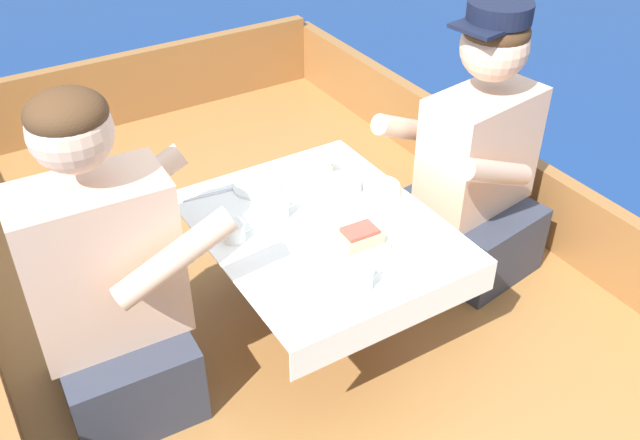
# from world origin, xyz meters

# --- Properties ---
(ground_plane) EXTENTS (60.00, 60.00, 0.00)m
(ground_plane) POSITION_xyz_m (0.00, 0.00, 0.00)
(ground_plane) COLOR navy
(boat_deck) EXTENTS (2.04, 3.69, 0.31)m
(boat_deck) POSITION_xyz_m (0.00, 0.00, 0.15)
(boat_deck) COLOR #9E6B38
(boat_deck) RESTS_ON ground_plane
(gunwale_port) EXTENTS (0.06, 3.69, 0.30)m
(gunwale_port) POSITION_xyz_m (-0.99, 0.00, 0.46)
(gunwale_port) COLOR #936033
(gunwale_port) RESTS_ON boat_deck
(gunwale_starboard) EXTENTS (0.06, 3.69, 0.30)m
(gunwale_starboard) POSITION_xyz_m (0.99, 0.00, 0.46)
(gunwale_starboard) COLOR #936033
(gunwale_starboard) RESTS_ON boat_deck
(bow_coaming) EXTENTS (1.92, 0.06, 0.34)m
(bow_coaming) POSITION_xyz_m (0.00, 1.81, 0.48)
(bow_coaming) COLOR #936033
(bow_coaming) RESTS_ON boat_deck
(cockpit_table) EXTENTS (0.68, 0.83, 0.41)m
(cockpit_table) POSITION_xyz_m (0.00, 0.05, 0.68)
(cockpit_table) COLOR #B2B2B7
(cockpit_table) RESTS_ON boat_deck
(person_port) EXTENTS (0.54, 0.46, 0.99)m
(person_port) POSITION_xyz_m (-0.64, 0.11, 0.71)
(person_port) COLOR #333847
(person_port) RESTS_ON boat_deck
(person_starboard) EXTENTS (0.56, 0.51, 0.98)m
(person_starboard) POSITION_xyz_m (0.64, 0.07, 0.71)
(person_starboard) COLOR #333847
(person_starboard) RESTS_ON boat_deck
(plate_sandwich) EXTENTS (0.19, 0.19, 0.01)m
(plate_sandwich) POSITION_xyz_m (0.05, -0.09, 0.73)
(plate_sandwich) COLOR silver
(plate_sandwich) RESTS_ON cockpit_table
(plate_bread) EXTENTS (0.16, 0.16, 0.01)m
(plate_bread) POSITION_xyz_m (-0.06, 0.34, 0.73)
(plate_bread) COLOR silver
(plate_bread) RESTS_ON cockpit_table
(sandwich) EXTENTS (0.12, 0.09, 0.05)m
(sandwich) POSITION_xyz_m (0.05, -0.09, 0.75)
(sandwich) COLOR #E0BC7F
(sandwich) RESTS_ON plate_sandwich
(bowl_port_near) EXTENTS (0.12, 0.12, 0.04)m
(bowl_port_near) POSITION_xyz_m (0.26, 0.09, 0.74)
(bowl_port_near) COLOR silver
(bowl_port_near) RESTS_ON cockpit_table
(bowl_starboard_near) EXTENTS (0.11, 0.11, 0.04)m
(bowl_starboard_near) POSITION_xyz_m (0.17, 0.18, 0.74)
(bowl_starboard_near) COLOR silver
(bowl_starboard_near) RESTS_ON cockpit_table
(coffee_cup_port) EXTENTS (0.10, 0.07, 0.06)m
(coffee_cup_port) POSITION_xyz_m (-0.09, 0.16, 0.75)
(coffee_cup_port) COLOR silver
(coffee_cup_port) RESTS_ON cockpit_table
(coffee_cup_starboard) EXTENTS (0.10, 0.08, 0.06)m
(coffee_cup_starboard) POSITION_xyz_m (-0.06, -0.24, 0.75)
(coffee_cup_starboard) COLOR silver
(coffee_cup_starboard) RESTS_ON cockpit_table
(coffee_cup_center) EXTENTS (0.10, 0.07, 0.06)m
(coffee_cup_center) POSITION_xyz_m (-0.25, 0.12, 0.75)
(coffee_cup_center) COLOR silver
(coffee_cup_center) RESTS_ON cockpit_table
(tin_can) EXTENTS (0.07, 0.07, 0.05)m
(tin_can) POSITION_xyz_m (0.16, 0.29, 0.75)
(tin_can) COLOR silver
(tin_can) RESTS_ON cockpit_table
(utensil_knife_port) EXTENTS (0.17, 0.03, 0.00)m
(utensil_knife_port) POSITION_xyz_m (-0.22, 0.38, 0.72)
(utensil_knife_port) COLOR silver
(utensil_knife_port) RESTS_ON cockpit_table
(utensil_spoon_center) EXTENTS (0.17, 0.04, 0.01)m
(utensil_spoon_center) POSITION_xyz_m (-0.16, -0.29, 0.72)
(utensil_spoon_center) COLOR silver
(utensil_spoon_center) RESTS_ON cockpit_table
(utensil_fork_starboard) EXTENTS (0.05, 0.17, 0.00)m
(utensil_fork_starboard) POSITION_xyz_m (0.24, 0.02, 0.72)
(utensil_fork_starboard) COLOR silver
(utensil_fork_starboard) RESTS_ON cockpit_table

